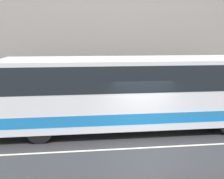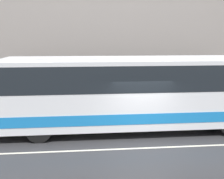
% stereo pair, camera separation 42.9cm
% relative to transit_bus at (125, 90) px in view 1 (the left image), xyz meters
% --- Properties ---
extents(ground_plane, '(60.00, 60.00, 0.00)m').
position_rel_transit_bus_xyz_m(ground_plane, '(0.52, -2.29, -1.93)').
color(ground_plane, '#2D2D30').
extents(sidewalk, '(60.00, 2.65, 0.14)m').
position_rel_transit_bus_xyz_m(sidewalk, '(0.52, 3.03, -1.86)').
color(sidewalk, gray).
rests_on(sidewalk, ground_plane).
extents(building_facade, '(60.00, 0.35, 12.68)m').
position_rel_transit_bus_xyz_m(building_facade, '(0.52, 4.50, 4.20)').
color(building_facade, gray).
rests_on(building_facade, ground_plane).
extents(lane_stripe, '(54.00, 0.14, 0.01)m').
position_rel_transit_bus_xyz_m(lane_stripe, '(0.52, -2.29, -1.93)').
color(lane_stripe, beige).
rests_on(lane_stripe, ground_plane).
extents(transit_bus, '(12.32, 2.56, 3.43)m').
position_rel_transit_bus_xyz_m(transit_bus, '(0.00, 0.00, 0.00)').
color(transit_bus, silver).
rests_on(transit_bus, ground_plane).
extents(pedestrian_waiting, '(0.36, 0.36, 1.63)m').
position_rel_transit_bus_xyz_m(pedestrian_waiting, '(-4.26, 2.79, -1.04)').
color(pedestrian_waiting, maroon).
rests_on(pedestrian_waiting, sidewalk).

